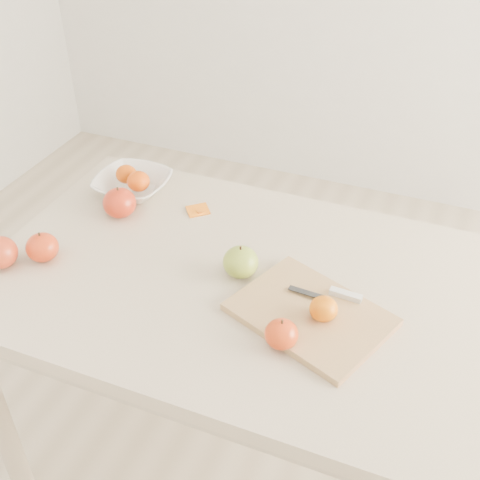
% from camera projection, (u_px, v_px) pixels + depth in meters
% --- Properties ---
extents(ground, '(3.50, 3.50, 0.00)m').
position_uv_depth(ground, '(234.00, 456.00, 1.91)').
color(ground, '#C6B293').
rests_on(ground, ground).
extents(table, '(1.20, 0.80, 0.75)m').
position_uv_depth(table, '(233.00, 305.00, 1.52)').
color(table, beige).
rests_on(table, ground).
extents(cutting_board, '(0.39, 0.34, 0.02)m').
position_uv_depth(cutting_board, '(310.00, 314.00, 1.33)').
color(cutting_board, tan).
rests_on(cutting_board, table).
extents(board_tangerine, '(0.06, 0.06, 0.05)m').
position_uv_depth(board_tangerine, '(324.00, 309.00, 1.30)').
color(board_tangerine, '#D66707').
rests_on(board_tangerine, cutting_board).
extents(fruit_bowl, '(0.21, 0.21, 0.05)m').
position_uv_depth(fruit_bowl, '(133.00, 185.00, 1.74)').
color(fruit_bowl, white).
rests_on(fruit_bowl, table).
extents(bowl_tangerine_near, '(0.06, 0.06, 0.05)m').
position_uv_depth(bowl_tangerine_near, '(126.00, 174.00, 1.74)').
color(bowl_tangerine_near, '#D04C07').
rests_on(bowl_tangerine_near, fruit_bowl).
extents(bowl_tangerine_far, '(0.07, 0.07, 0.06)m').
position_uv_depth(bowl_tangerine_far, '(138.00, 181.00, 1.71)').
color(bowl_tangerine_far, '#DF5E07').
rests_on(bowl_tangerine_far, fruit_bowl).
extents(orange_peel_a, '(0.07, 0.07, 0.01)m').
position_uv_depth(orange_peel_a, '(198.00, 212.00, 1.67)').
color(orange_peel_a, orange).
rests_on(orange_peel_a, table).
extents(orange_peel_b, '(0.06, 0.05, 0.01)m').
position_uv_depth(orange_peel_b, '(200.00, 209.00, 1.68)').
color(orange_peel_b, '#C8560E').
rests_on(orange_peel_b, table).
extents(paring_knife, '(0.17, 0.05, 0.01)m').
position_uv_depth(paring_knife, '(339.00, 295.00, 1.36)').
color(paring_knife, white).
rests_on(paring_knife, cutting_board).
extents(apple_green, '(0.09, 0.09, 0.08)m').
position_uv_depth(apple_green, '(241.00, 262.00, 1.43)').
color(apple_green, '#5A8518').
rests_on(apple_green, table).
extents(apple_red_e, '(0.07, 0.07, 0.06)m').
position_uv_depth(apple_red_e, '(281.00, 334.00, 1.25)').
color(apple_red_e, '#9D0402').
rests_on(apple_red_e, table).
extents(apple_red_a, '(0.09, 0.09, 0.08)m').
position_uv_depth(apple_red_a, '(120.00, 203.00, 1.64)').
color(apple_red_a, maroon).
rests_on(apple_red_a, table).
extents(apple_red_d, '(0.09, 0.09, 0.08)m').
position_uv_depth(apple_red_d, '(0.00, 253.00, 1.46)').
color(apple_red_d, '#A81A17').
rests_on(apple_red_d, table).
extents(apple_red_b, '(0.08, 0.08, 0.07)m').
position_uv_depth(apple_red_b, '(42.00, 247.00, 1.49)').
color(apple_red_b, '#970F09').
rests_on(apple_red_b, table).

